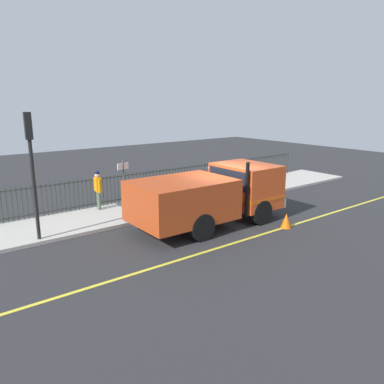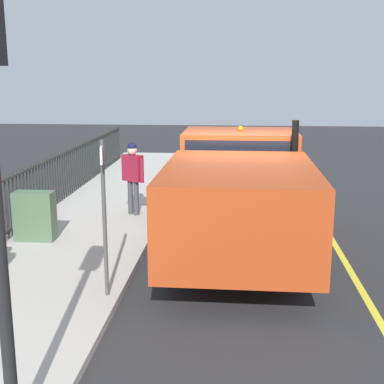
% 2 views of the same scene
% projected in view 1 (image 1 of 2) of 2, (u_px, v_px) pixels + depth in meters
% --- Properties ---
extents(ground_plane, '(50.46, 50.46, 0.00)m').
position_uv_depth(ground_plane, '(222.00, 222.00, 14.96)').
color(ground_plane, '#2B2B2D').
rests_on(ground_plane, ground).
extents(sidewalk_slab, '(3.03, 22.94, 0.12)m').
position_uv_depth(sidewalk_slab, '(174.00, 202.00, 17.51)').
color(sidewalk_slab, '#B7B2A8').
rests_on(sidewalk_slab, ground).
extents(lane_marking, '(0.12, 20.64, 0.01)m').
position_uv_depth(lane_marking, '(260.00, 235.00, 13.45)').
color(lane_marking, yellow).
rests_on(lane_marking, ground).
extents(work_truck, '(2.59, 6.07, 2.49)m').
position_uv_depth(work_truck, '(215.00, 192.00, 14.43)').
color(work_truck, '#D84C1E').
rests_on(work_truck, ground).
extents(worker_standing, '(0.57, 0.42, 1.73)m').
position_uv_depth(worker_standing, '(210.00, 178.00, 17.45)').
color(worker_standing, maroon).
rests_on(worker_standing, sidewalk_slab).
extents(pedestrian_distant, '(0.61, 0.29, 1.67)m').
position_uv_depth(pedestrian_distant, '(98.00, 186.00, 15.97)').
color(pedestrian_distant, orange).
rests_on(pedestrian_distant, sidewalk_slab).
extents(iron_fence, '(0.04, 19.53, 1.32)m').
position_uv_depth(iron_fence, '(158.00, 182.00, 18.35)').
color(iron_fence, '#2D332D').
rests_on(iron_fence, sidewalk_slab).
extents(traffic_light_near, '(0.33, 0.25, 4.18)m').
position_uv_depth(traffic_light_near, '(31.00, 151.00, 12.07)').
color(traffic_light_near, black).
rests_on(traffic_light_near, sidewalk_slab).
extents(utility_cabinet, '(0.79, 0.37, 0.99)m').
position_uv_depth(utility_cabinet, '(153.00, 190.00, 17.56)').
color(utility_cabinet, '#4C6B4C').
rests_on(utility_cabinet, sidewalk_slab).
extents(traffic_cone, '(0.39, 0.39, 0.56)m').
position_uv_depth(traffic_cone, '(286.00, 221.00, 14.18)').
color(traffic_cone, orange).
rests_on(traffic_cone, ground).
extents(street_sign, '(0.13, 0.50, 2.35)m').
position_uv_depth(street_sign, '(124.00, 184.00, 14.22)').
color(street_sign, '#4C4C4C').
rests_on(street_sign, sidewalk_slab).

